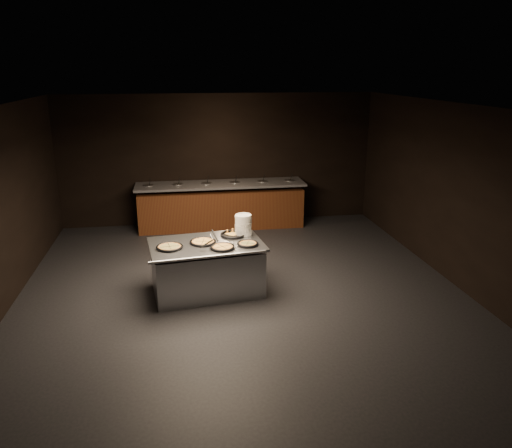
% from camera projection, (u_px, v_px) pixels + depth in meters
% --- Properties ---
extents(room, '(7.02, 8.02, 2.92)m').
position_uv_depth(room, '(242.00, 206.00, 7.44)').
color(room, black).
rests_on(room, ground).
extents(salad_bar, '(3.70, 0.83, 1.18)m').
position_uv_depth(salad_bar, '(221.00, 208.00, 11.09)').
color(salad_bar, '#5A3115').
rests_on(salad_bar, ground).
extents(serving_counter, '(1.85, 1.31, 0.83)m').
position_uv_depth(serving_counter, '(207.00, 269.00, 7.85)').
color(serving_counter, '#AFB2B6').
rests_on(serving_counter, ground).
extents(plate_stack, '(0.27, 0.27, 0.34)m').
position_uv_depth(plate_stack, '(243.00, 225.00, 8.06)').
color(plate_stack, silver).
rests_on(plate_stack, serving_counter).
extents(pan_veggie_whole, '(0.41, 0.41, 0.04)m').
position_uv_depth(pan_veggie_whole, '(170.00, 247.00, 7.50)').
color(pan_veggie_whole, black).
rests_on(pan_veggie_whole, serving_counter).
extents(pan_cheese_whole, '(0.41, 0.41, 0.04)m').
position_uv_depth(pan_cheese_whole, '(203.00, 242.00, 7.72)').
color(pan_cheese_whole, black).
rests_on(pan_cheese_whole, serving_counter).
extents(pan_cheese_slices_a, '(0.41, 0.41, 0.04)m').
position_uv_depth(pan_cheese_slices_a, '(233.00, 234.00, 8.07)').
color(pan_cheese_slices_a, black).
rests_on(pan_cheese_slices_a, serving_counter).
extents(pan_cheese_slices_b, '(0.38, 0.38, 0.04)m').
position_uv_depth(pan_cheese_slices_b, '(222.00, 247.00, 7.50)').
color(pan_cheese_slices_b, black).
rests_on(pan_cheese_slices_b, serving_counter).
extents(pan_veggie_slices, '(0.33, 0.33, 0.04)m').
position_uv_depth(pan_veggie_slices, '(248.00, 244.00, 7.64)').
color(pan_veggie_slices, black).
rests_on(pan_veggie_slices, serving_counter).
extents(server_left, '(0.21, 0.33, 0.18)m').
position_uv_depth(server_left, '(213.00, 236.00, 7.78)').
color(server_left, '#AFB2B6').
rests_on(server_left, serving_counter).
extents(server_right, '(0.31, 0.09, 0.15)m').
position_uv_depth(server_right, '(210.00, 245.00, 7.42)').
color(server_right, '#AFB2B6').
rests_on(server_right, serving_counter).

